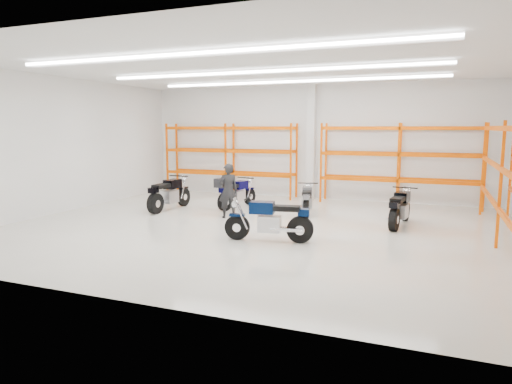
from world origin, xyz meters
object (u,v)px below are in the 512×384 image
at_px(motorcycle_back_a, 168,195).
at_px(structural_column, 311,142).
at_px(motorcycle_back_c, 307,200).
at_px(standing_man, 228,191).
at_px(motorcycle_main, 273,221).
at_px(motorcycle_back_b, 234,193).
at_px(motorcycle_back_d, 400,209).

height_order(motorcycle_back_a, structural_column, structural_column).
xyz_separation_m(motorcycle_back_c, standing_man, (-2.17, -1.46, 0.40)).
xyz_separation_m(motorcycle_main, standing_man, (-2.32, 2.35, 0.34)).
xyz_separation_m(motorcycle_main, structural_column, (-0.94, 7.16, 1.73)).
relative_size(standing_man, structural_column, 0.38).
relative_size(motorcycle_back_b, motorcycle_back_c, 1.11).
bearing_deg(motorcycle_back_b, motorcycle_main, -54.38).
distance_m(motorcycle_main, structural_column, 7.43).
relative_size(motorcycle_back_c, structural_column, 0.44).
relative_size(motorcycle_main, motorcycle_back_b, 1.02).
height_order(motorcycle_main, standing_man, standing_man).
distance_m(motorcycle_back_b, standing_man, 1.70).
height_order(motorcycle_back_c, motorcycle_back_d, motorcycle_back_d).
relative_size(motorcycle_main, motorcycle_back_a, 0.96).
bearing_deg(motorcycle_back_c, motorcycle_back_a, -167.34).
height_order(motorcycle_back_c, structural_column, structural_column).
xyz_separation_m(motorcycle_back_c, structural_column, (-0.78, 3.35, 1.79)).
bearing_deg(motorcycle_back_b, motorcycle_back_c, -2.70).
bearing_deg(motorcycle_back_c, standing_man, -145.96).
height_order(motorcycle_main, motorcycle_back_d, motorcycle_main).
bearing_deg(structural_column, motorcycle_back_a, -131.35).
height_order(motorcycle_main, motorcycle_back_a, motorcycle_back_a).
distance_m(motorcycle_main, motorcycle_back_c, 3.82).
xyz_separation_m(standing_man, structural_column, (1.38, 4.81, 1.39)).
xyz_separation_m(motorcycle_back_b, standing_man, (0.50, -1.59, 0.32)).
bearing_deg(motorcycle_back_c, motorcycle_back_b, 177.30).
height_order(motorcycle_back_b, structural_column, structural_column).
xyz_separation_m(motorcycle_back_b, motorcycle_back_c, (2.67, -0.13, -0.08)).
relative_size(motorcycle_back_d, structural_column, 0.49).
distance_m(standing_man, structural_column, 5.20).
bearing_deg(motorcycle_main, motorcycle_back_a, 149.99).
height_order(motorcycle_back_b, standing_man, standing_man).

